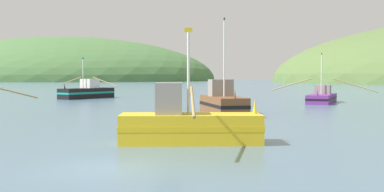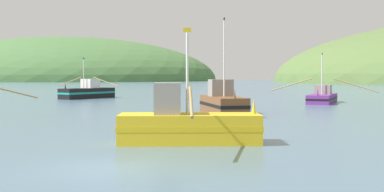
{
  "view_description": "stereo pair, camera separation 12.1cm",
  "coord_description": "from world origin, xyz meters",
  "px_view_note": "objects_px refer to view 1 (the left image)",
  "views": [
    {
      "loc": [
        5.64,
        -15.2,
        3.13
      ],
      "look_at": [
        -1.57,
        23.49,
        1.4
      ],
      "focal_mm": 44.95,
      "sensor_mm": 36.0,
      "label": 1
    },
    {
      "loc": [
        5.76,
        -15.18,
        3.13
      ],
      "look_at": [
        -1.57,
        23.49,
        1.4
      ],
      "focal_mm": 44.95,
      "sensor_mm": 36.0,
      "label": 2
    }
  ],
  "objects_px": {
    "fishing_boat_brown": "(223,103)",
    "fishing_boat_purple": "(322,97)",
    "fishing_boat_black": "(87,92)",
    "fishing_boat_yellow": "(188,125)",
    "channel_buoy": "(174,111)"
  },
  "relations": [
    {
      "from": "fishing_boat_purple",
      "to": "fishing_boat_yellow",
      "type": "xyz_separation_m",
      "value": [
        -8.65,
        -33.74,
        0.23
      ]
    },
    {
      "from": "fishing_boat_purple",
      "to": "fishing_boat_black",
      "type": "distance_m",
      "value": 30.45
    },
    {
      "from": "fishing_boat_brown",
      "to": "fishing_boat_yellow",
      "type": "distance_m",
      "value": 16.19
    },
    {
      "from": "fishing_boat_yellow",
      "to": "channel_buoy",
      "type": "bearing_deg",
      "value": 94.36
    },
    {
      "from": "fishing_boat_black",
      "to": "fishing_boat_yellow",
      "type": "height_order",
      "value": "fishing_boat_black"
    },
    {
      "from": "fishing_boat_brown",
      "to": "fishing_boat_yellow",
      "type": "xyz_separation_m",
      "value": [
        0.36,
        -16.19,
        -0.05
      ]
    },
    {
      "from": "fishing_boat_brown",
      "to": "channel_buoy",
      "type": "xyz_separation_m",
      "value": [
        -2.51,
        -6.45,
        -0.21
      ]
    },
    {
      "from": "fishing_boat_brown",
      "to": "fishing_boat_black",
      "type": "bearing_deg",
      "value": -159.38
    },
    {
      "from": "fishing_boat_black",
      "to": "fishing_boat_yellow",
      "type": "distance_m",
      "value": 44.41
    },
    {
      "from": "fishing_boat_purple",
      "to": "fishing_boat_brown",
      "type": "xyz_separation_m",
      "value": [
        -9.01,
        -17.55,
        0.28
      ]
    },
    {
      "from": "fishing_boat_brown",
      "to": "fishing_boat_purple",
      "type": "bearing_deg",
      "value": 130.76
    },
    {
      "from": "fishing_boat_purple",
      "to": "channel_buoy",
      "type": "bearing_deg",
      "value": -13.53
    },
    {
      "from": "fishing_boat_yellow",
      "to": "channel_buoy",
      "type": "distance_m",
      "value": 10.15
    },
    {
      "from": "fishing_boat_purple",
      "to": "fishing_boat_black",
      "type": "xyz_separation_m",
      "value": [
        -30.0,
        5.2,
        0.24
      ]
    },
    {
      "from": "fishing_boat_purple",
      "to": "fishing_boat_brown",
      "type": "height_order",
      "value": "fishing_boat_brown"
    }
  ]
}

